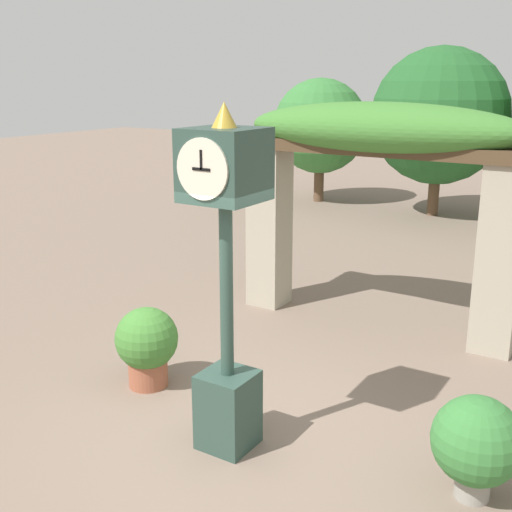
% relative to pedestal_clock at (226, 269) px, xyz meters
% --- Properties ---
extents(ground_plane, '(60.00, 60.00, 0.00)m').
position_rel_pedestal_clock_xyz_m(ground_plane, '(-0.08, 0.19, -1.78)').
color(ground_plane, '#7F6B5B').
extents(pedestal_clock, '(0.63, 0.67, 3.24)m').
position_rel_pedestal_clock_xyz_m(pedestal_clock, '(0.00, 0.00, 0.00)').
color(pedestal_clock, '#2D473D').
rests_on(pedestal_clock, ground).
extents(pergola, '(4.53, 1.13, 3.13)m').
position_rel_pedestal_clock_xyz_m(pergola, '(-0.08, 3.69, 0.54)').
color(pergola, '#A89E89').
rests_on(pergola, ground).
extents(potted_plant_near_left, '(0.76, 0.76, 0.91)m').
position_rel_pedestal_clock_xyz_m(potted_plant_near_left, '(2.20, 0.44, -1.26)').
color(potted_plant_near_left, gray).
rests_on(potted_plant_near_left, ground).
extents(potted_plant_near_right, '(0.72, 0.72, 0.94)m').
position_rel_pedestal_clock_xyz_m(potted_plant_near_right, '(-1.49, 0.54, -1.26)').
color(potted_plant_near_right, '#9E563D').
rests_on(potted_plant_near_right, ground).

